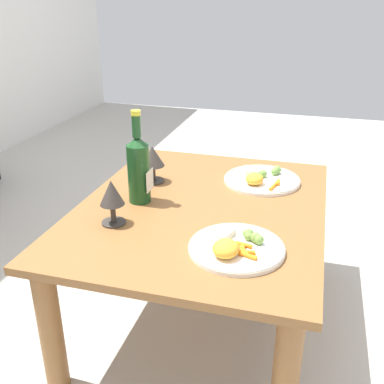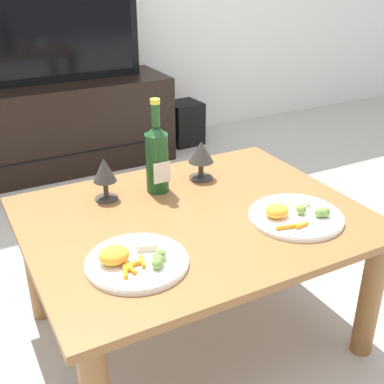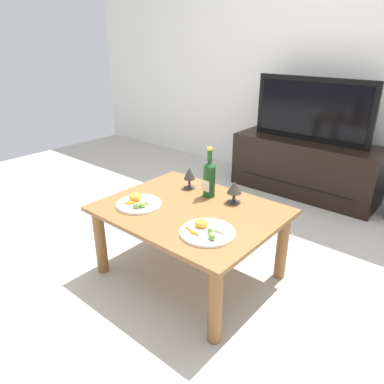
# 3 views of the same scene
# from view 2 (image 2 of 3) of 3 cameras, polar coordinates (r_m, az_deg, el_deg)

# --- Properties ---
(ground_plane) EXTENTS (6.40, 6.40, 0.00)m
(ground_plane) POSITION_cam_2_polar(r_m,az_deg,el_deg) (1.78, 0.25, -15.77)
(ground_plane) COLOR #B7B2A8
(dining_table) EXTENTS (1.02, 0.81, 0.46)m
(dining_table) POSITION_cam_2_polar(r_m,az_deg,el_deg) (1.55, 0.28, -5.25)
(dining_table) COLOR brown
(dining_table) RESTS_ON ground_plane
(tv_stand) EXTENTS (1.34, 0.46, 0.52)m
(tv_stand) POSITION_cam_2_polar(r_m,az_deg,el_deg) (3.06, -15.28, 7.36)
(tv_stand) COLOR black
(tv_stand) RESTS_ON ground_plane
(tv_screen) EXTENTS (1.06, 0.05, 0.56)m
(tv_screen) POSITION_cam_2_polar(r_m,az_deg,el_deg) (2.94, -16.53, 17.30)
(tv_screen) COLOR black
(tv_screen) RESTS_ON tv_stand
(floor_speaker) EXTENTS (0.23, 0.23, 0.29)m
(floor_speaker) POSITION_cam_2_polar(r_m,az_deg,el_deg) (3.39, -0.91, 8.01)
(floor_speaker) COLOR black
(floor_speaker) RESTS_ON ground_plane
(wine_bottle) EXTENTS (0.08, 0.08, 0.32)m
(wine_bottle) POSITION_cam_2_polar(r_m,az_deg,el_deg) (1.63, -4.10, 4.19)
(wine_bottle) COLOR #19471E
(wine_bottle) RESTS_ON dining_table
(goblet_left) EXTENTS (0.08, 0.08, 0.14)m
(goblet_left) POSITION_cam_2_polar(r_m,az_deg,el_deg) (1.59, -10.11, 2.25)
(goblet_left) COLOR #38332D
(goblet_left) RESTS_ON dining_table
(goblet_right) EXTENTS (0.09, 0.09, 0.14)m
(goblet_right) POSITION_cam_2_polar(r_m,az_deg,el_deg) (1.72, 1.06, 4.44)
(goblet_right) COLOR #38332D
(goblet_right) RESTS_ON dining_table
(dinner_plate_left) EXTENTS (0.27, 0.27, 0.06)m
(dinner_plate_left) POSITION_cam_2_polar(r_m,az_deg,el_deg) (1.28, -6.57, -7.84)
(dinner_plate_left) COLOR white
(dinner_plate_left) RESTS_ON dining_table
(dinner_plate_right) EXTENTS (0.29, 0.29, 0.05)m
(dinner_plate_right) POSITION_cam_2_polar(r_m,az_deg,el_deg) (1.52, 11.86, -2.63)
(dinner_plate_right) COLOR white
(dinner_plate_right) RESTS_ON dining_table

